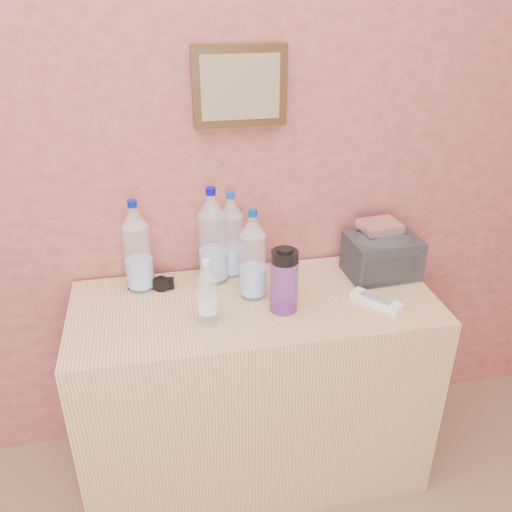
{
  "coord_description": "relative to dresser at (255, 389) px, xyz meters",
  "views": [
    {
      "loc": [
        0.09,
        0.25,
        1.72
      ],
      "look_at": [
        0.38,
        1.71,
        0.93
      ],
      "focal_mm": 38.0,
      "sensor_mm": 36.0,
      "label": 1
    }
  ],
  "objects": [
    {
      "name": "pet_small",
      "position": [
        -0.16,
        -0.08,
        0.47
      ],
      "size": [
        0.06,
        0.06,
        0.22
      ],
      "rotation": [
        0.0,
        0.0,
        0.0
      ],
      "color": "silver",
      "rests_on": "dresser"
    },
    {
      "name": "pet_large_b",
      "position": [
        -0.04,
        0.2,
        0.51
      ],
      "size": [
        0.08,
        0.08,
        0.31
      ],
      "rotation": [
        0.0,
        0.0,
        -0.0
      ],
      "color": "white",
      "rests_on": "dresser"
    },
    {
      "name": "pet_large_c",
      "position": [
        -0.11,
        0.17,
        0.53
      ],
      "size": [
        0.09,
        0.09,
        0.34
      ],
      "rotation": [
        0.0,
        0.0,
        -0.32
      ],
      "color": "silver",
      "rests_on": "dresser"
    },
    {
      "name": "nalgene_bottle",
      "position": [
        0.08,
        -0.06,
        0.49
      ],
      "size": [
        0.09,
        0.09,
        0.22
      ],
      "rotation": [
        0.0,
        0.0,
        0.42
      ],
      "color": "#662A9B",
      "rests_on": "dresser"
    },
    {
      "name": "picture_frame",
      "position": [
        0.0,
        0.25,
        1.02
      ],
      "size": [
        0.3,
        0.03,
        0.25
      ],
      "primitive_type": null,
      "color": "#382311",
      "rests_on": "room_shell"
    },
    {
      "name": "toiletry_bag",
      "position": [
        0.48,
        0.09,
        0.46
      ],
      "size": [
        0.26,
        0.19,
        0.17
      ],
      "primitive_type": null,
      "rotation": [
        0.0,
        0.0,
        0.06
      ],
      "color": "black",
      "rests_on": "dresser"
    },
    {
      "name": "sunglasses",
      "position": [
        -0.33,
        0.15,
        0.4
      ],
      "size": [
        0.17,
        0.09,
        0.04
      ],
      "primitive_type": null,
      "rotation": [
        0.0,
        0.0,
        -0.18
      ],
      "color": "black",
      "rests_on": "dresser"
    },
    {
      "name": "dresser",
      "position": [
        0.0,
        0.0,
        0.0
      ],
      "size": [
        1.21,
        0.5,
        0.75
      ],
      "primitive_type": "cube",
      "color": "#A17F58",
      "rests_on": "ground"
    },
    {
      "name": "foil_packet",
      "position": [
        0.47,
        0.12,
        0.56
      ],
      "size": [
        0.14,
        0.13,
        0.03
      ],
      "primitive_type": "cube",
      "rotation": [
        0.0,
        0.0,
        0.12
      ],
      "color": "white",
      "rests_on": "toiletry_bag"
    },
    {
      "name": "ac_remote",
      "position": [
        0.39,
        -0.09,
        0.39
      ],
      "size": [
        0.15,
        0.17,
        0.02
      ],
      "primitive_type": "cube",
      "rotation": [
        0.0,
        0.0,
        -0.89
      ],
      "color": "silver",
      "rests_on": "dresser"
    },
    {
      "name": "pet_large_d",
      "position": [
        0.0,
        0.04,
        0.51
      ],
      "size": [
        0.08,
        0.08,
        0.31
      ],
      "rotation": [
        0.0,
        0.0,
        -0.32
      ],
      "color": "white",
      "rests_on": "dresser"
    },
    {
      "name": "pet_large_a",
      "position": [
        -0.37,
        0.16,
        0.52
      ],
      "size": [
        0.09,
        0.09,
        0.32
      ],
      "rotation": [
        0.0,
        0.0,
        0.28
      ],
      "color": "silver",
      "rests_on": "dresser"
    }
  ]
}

